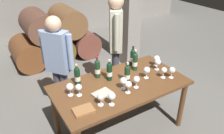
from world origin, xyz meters
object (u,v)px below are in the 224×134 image
wine_bottle_2 (97,68)px  wine_glass_0 (158,62)px  wine_bottle_1 (135,61)px  wine_glass_4 (123,81)px  wine_bottle_4 (77,76)px  wine_glass_9 (70,87)px  dining_table (120,90)px  taster_seated_left (58,61)px  wine_glass_10 (101,97)px  wine_glass_11 (157,59)px  sommelier_presenting (116,38)px  tasting_notebook (84,110)px  wine_bottle_3 (133,57)px  wine_glass_2 (172,70)px  wine_glass_1 (136,80)px  wine_bottle_0 (127,74)px  wine_glass_6 (147,70)px  wine_glass_7 (79,88)px  wine_glass_8 (164,70)px  wine_glass_3 (112,96)px  leather_ledger (102,94)px  wine_bottle_5 (109,71)px

wine_bottle_2 → wine_glass_0: size_ratio=1.87×
wine_bottle_1 → wine_glass_4: wine_bottle_1 is taller
wine_bottle_4 → wine_glass_9: bearing=-135.3°
dining_table → taster_seated_left: bearing=127.1°
wine_glass_10 → wine_glass_11: bearing=18.1°
wine_bottle_2 → sommelier_presenting: 0.74m
wine_glass_9 → tasting_notebook: (0.01, -0.34, -0.10)m
wine_bottle_3 → wine_glass_2: size_ratio=1.88×
wine_glass_1 → wine_bottle_0: bearing=100.5°
tasting_notebook → sommelier_presenting: sommelier_presenting is taller
wine_glass_6 → wine_glass_7: (-0.92, 0.11, -0.01)m
wine_glass_2 → wine_glass_8: bearing=147.5°
wine_bottle_0 → wine_bottle_2: wine_bottle_2 is taller
wine_glass_1 → wine_glass_3: 0.45m
wine_glass_10 → tasting_notebook: 0.23m
wine_glass_0 → wine_glass_2: size_ratio=1.05×
wine_glass_0 → leather_ledger: 0.97m
wine_glass_6 → wine_glass_9: (-1.00, 0.16, -0.00)m
wine_bottle_4 → wine_glass_6: (0.84, -0.33, -0.01)m
wine_glass_0 → wine_glass_10: wine_glass_0 is taller
wine_bottle_4 → wine_glass_11: size_ratio=1.80×
leather_ledger → wine_glass_7: bearing=140.7°
wine_glass_3 → wine_glass_4: same height
wine_bottle_4 → wine_glass_11: bearing=-6.8°
wine_glass_11 → tasting_notebook: 1.38m
wine_glass_4 → wine_glass_6: size_ratio=0.98×
wine_glass_10 → taster_seated_left: (-0.13, 0.96, 0.05)m
wine_glass_8 → wine_glass_11: size_ratio=0.94×
wine_glass_0 → wine_glass_10: (-1.06, -0.28, -0.01)m
dining_table → wine_bottle_0: wine_bottle_0 is taller
dining_table → wine_bottle_1: size_ratio=5.56×
wine_glass_7 → wine_glass_8: size_ratio=1.00×
wine_glass_4 → sommelier_presenting: size_ratio=0.09×
wine_bottle_1 → wine_bottle_3: 0.15m
wine_glass_0 → taster_seated_left: (-1.19, 0.68, 0.05)m
wine_bottle_3 → wine_bottle_5: bearing=-160.6°
wine_bottle_1 → wine_glass_9: 1.01m
wine_glass_4 → dining_table: bearing=74.4°
wine_bottle_4 → wine_glass_3: size_ratio=1.83×
wine_bottle_2 → sommelier_presenting: bearing=38.7°
wine_glass_2 → wine_glass_8: size_ratio=1.02×
wine_glass_6 → wine_glass_3: bearing=-160.6°
wine_glass_6 → wine_glass_8: wine_glass_6 is taller
wine_glass_2 → taster_seated_left: size_ratio=0.10×
wine_glass_1 → wine_glass_7: bearing=162.2°
wine_glass_3 → sommelier_presenting: size_ratio=0.09×
wine_bottle_3 → wine_glass_8: bearing=-75.0°
dining_table → taster_seated_left: (-0.54, 0.72, 0.25)m
wine_glass_8 → dining_table: bearing=163.3°
leather_ledger → wine_glass_10: bearing=-134.6°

